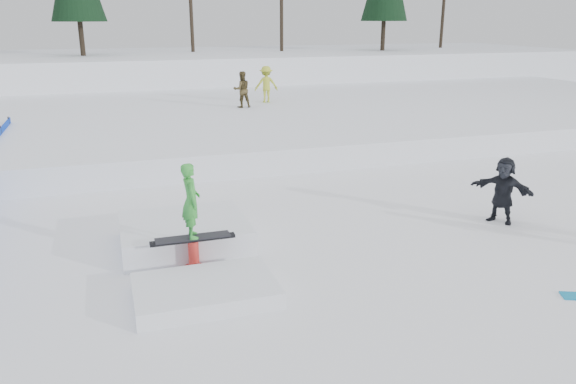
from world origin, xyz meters
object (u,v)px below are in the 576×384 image
object	(u,v)px
walker_olive	(242,90)
jib_rail_feature	(189,244)
walker_ygreen	(266,84)
spectator_dark	(503,190)

from	to	relation	value
walker_olive	jib_rail_feature	world-z (taller)	walker_olive
jib_rail_feature	walker_olive	bearing A→B (deg)	72.21
walker_olive	walker_ygreen	size ratio (longest dim) A/B	0.94
walker_olive	spectator_dark	xyz separation A→B (m)	(2.84, -14.06, -0.81)
walker_olive	walker_ygreen	distance (m)	1.89
walker_olive	walker_ygreen	world-z (taller)	walker_ygreen
walker_ygreen	jib_rail_feature	xyz separation A→B (m)	(-5.93, -15.11, -1.34)
walker_ygreen	jib_rail_feature	bearing A→B (deg)	76.02
walker_olive	walker_ygreen	xyz separation A→B (m)	(1.46, 1.20, 0.05)
spectator_dark	jib_rail_feature	size ratio (longest dim) A/B	0.36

